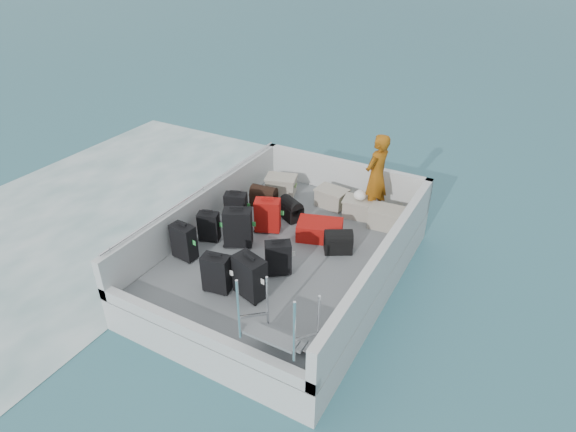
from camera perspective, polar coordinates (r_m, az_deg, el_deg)
name	(u,v)px	position (r m, az deg, el deg)	size (l,w,h in m)	color
ground	(287,277)	(8.72, -0.17, -7.26)	(160.00, 160.00, 0.00)	navy
wake_foam	(98,211)	(11.46, -21.59, 0.53)	(10.00, 10.00, 0.00)	white
ferry_hull	(287,264)	(8.53, -0.17, -5.68)	(3.60, 5.00, 0.60)	silver
deck	(287,249)	(8.35, -0.18, -3.97)	(3.30, 4.70, 0.02)	slate
deck_fittings	(295,246)	(7.77, 0.89, -3.57)	(3.60, 5.00, 0.90)	silver
suitcase_0	(184,242)	(8.14, -12.25, -3.05)	(0.41, 0.23, 0.63)	black
suitcase_1	(209,227)	(8.54, -9.35, -1.28)	(0.36, 0.21, 0.54)	black
suitcase_2	(236,208)	(9.01, -6.17, 0.96)	(0.40, 0.24, 0.59)	black
suitcase_3	(217,274)	(7.35, -8.45, -6.79)	(0.41, 0.24, 0.63)	black
suitcase_4	(238,228)	(8.30, -5.96, -1.42)	(0.48, 0.28, 0.70)	black
suitcase_5	(268,216)	(8.68, -2.44, 0.03)	(0.45, 0.27, 0.63)	#B1140D
suitcase_6	(250,277)	(7.19, -4.54, -7.25)	(0.49, 0.29, 0.68)	black
suitcase_7	(278,258)	(7.63, -1.17, -5.04)	(0.41, 0.23, 0.57)	black
suitcase_8	(320,230)	(8.58, 3.78, -1.66)	(0.52, 0.79, 0.31)	#B1140D
duffel_0	(264,198)	(9.58, -2.88, 2.17)	(0.51, 0.30, 0.32)	black
duffel_1	(291,211)	(9.13, 0.35, 0.63)	(0.46, 0.30, 0.32)	black
duffel_2	(338,243)	(8.25, 5.97, -3.22)	(0.47, 0.30, 0.32)	black
crate_0	(281,186)	(10.00, -0.83, 3.62)	(0.58, 0.40, 0.35)	#AFA899
crate_1	(331,198)	(9.57, 5.16, 2.10)	(0.56, 0.39, 0.34)	#AFA899
crate_2	(359,208)	(9.29, 8.39, 0.90)	(0.56, 0.39, 0.34)	#AFA899
crate_3	(386,218)	(9.04, 11.51, -0.29)	(0.59, 0.41, 0.35)	#AFA899
yellow_bag	(402,215)	(9.34, 13.41, 0.08)	(0.28, 0.26, 0.22)	gold
white_bag	(360,197)	(9.16, 8.51, 2.30)	(0.24, 0.24, 0.18)	white
passenger	(376,176)	(9.11, 10.42, 4.70)	(0.60, 0.39, 1.63)	#CA6E13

